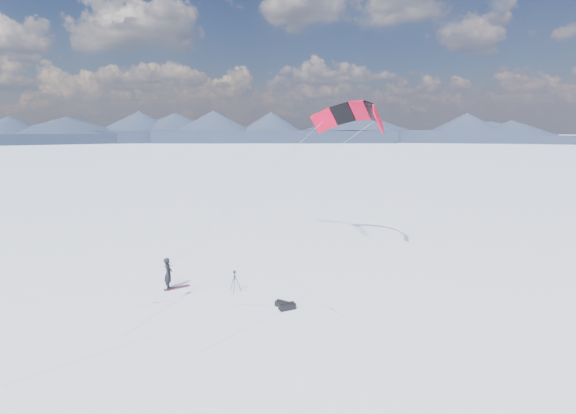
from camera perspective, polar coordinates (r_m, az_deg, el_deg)
name	(u,v)px	position (r m, az deg, el deg)	size (l,w,h in m)	color
ground	(238,299)	(23.51, -6.80, -12.39)	(1800.00, 1800.00, 0.00)	white
horizon_hills	(236,213)	(22.09, -7.06, -0.78)	(704.00, 704.00, 10.81)	black
snow_tracks	(234,305)	(22.84, -7.44, -13.09)	(17.62, 14.39, 0.01)	silver
snowkiter	(169,289)	(25.63, -15.95, -10.76)	(0.69, 0.45, 1.90)	black
snowboard	(177,288)	(25.67, -14.96, -10.62)	(1.51, 0.28, 0.04)	maroon
tripod	(235,278)	(24.15, -7.31, -9.66)	(0.62, 0.67, 1.28)	black
gear_bag_a	(287,306)	(22.06, -0.13, -13.43)	(0.87, 0.46, 0.38)	black
gear_bag_b	(283,304)	(22.36, -0.72, -13.12)	(0.76, 0.85, 0.35)	black
power_kite	(353,116)	(30.01, 8.93, 12.21)	(14.51, 7.18, 9.73)	red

